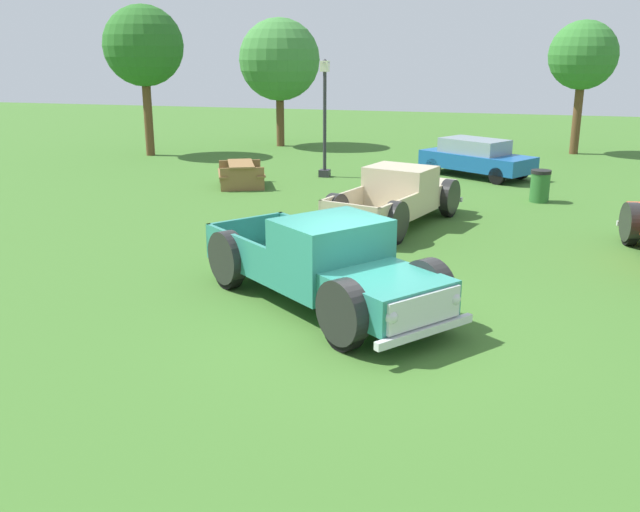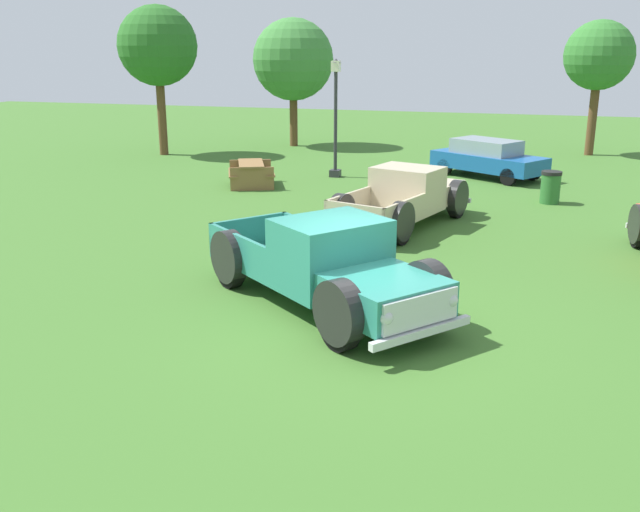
{
  "view_description": "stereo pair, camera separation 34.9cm",
  "coord_description": "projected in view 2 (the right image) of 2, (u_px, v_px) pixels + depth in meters",
  "views": [
    {
      "loc": [
        2.15,
        -10.81,
        4.45
      ],
      "look_at": [
        -0.92,
        0.72,
        0.9
      ],
      "focal_mm": 39.63,
      "sensor_mm": 36.0,
      "label": 1
    },
    {
      "loc": [
        2.48,
        -10.72,
        4.45
      ],
      "look_at": [
        -0.92,
        0.72,
        0.9
      ],
      "focal_mm": 39.63,
      "sensor_mm": 36.0,
      "label": 2
    }
  ],
  "objects": [
    {
      "name": "ground_plane",
      "position": [
        361.0,
        324.0,
        11.79
      ],
      "size": [
        80.0,
        80.0,
        0.0
      ],
      "primitive_type": "plane",
      "color": "#3D6B28"
    },
    {
      "name": "pickup_truck_foreground",
      "position": [
        333.0,
        268.0,
        12.18
      ],
      "size": [
        5.31,
        4.79,
        1.63
      ],
      "color": "#2D8475",
      "rests_on": "ground_plane"
    },
    {
      "name": "pickup_truck_behind_left",
      "position": [
        408.0,
        197.0,
        18.29
      ],
      "size": [
        3.11,
        5.17,
        1.49
      ],
      "color": "#C6B793",
      "rests_on": "ground_plane"
    },
    {
      "name": "sedan_distant_b",
      "position": [
        488.0,
        158.0,
        24.77
      ],
      "size": [
        4.22,
        3.49,
        1.33
      ],
      "color": "#195699",
      "rests_on": "ground_plane"
    },
    {
      "name": "lamp_post_near",
      "position": [
        336.0,
        116.0,
        24.46
      ],
      "size": [
        0.36,
        0.36,
        4.05
      ],
      "color": "#2D2D33",
      "rests_on": "ground_plane"
    },
    {
      "name": "picnic_table",
      "position": [
        251.0,
        171.0,
        23.3
      ],
      "size": [
        2.08,
        2.25,
        0.78
      ],
      "color": "olive",
      "rests_on": "ground_plane"
    },
    {
      "name": "trash_can",
      "position": [
        551.0,
        187.0,
        20.72
      ],
      "size": [
        0.59,
        0.59,
        0.95
      ],
      "color": "#2D6B2D",
      "rests_on": "ground_plane"
    },
    {
      "name": "oak_tree_east",
      "position": [
        158.0,
        47.0,
        28.96
      ],
      "size": [
        3.26,
        3.26,
        6.1
      ],
      "color": "brown",
      "rests_on": "ground_plane"
    },
    {
      "name": "oak_tree_west",
      "position": [
        293.0,
        60.0,
        31.79
      ],
      "size": [
        3.64,
        3.64,
        5.7
      ],
      "color": "brown",
      "rests_on": "ground_plane"
    },
    {
      "name": "oak_tree_center",
      "position": [
        599.0,
        56.0,
        28.97
      ],
      "size": [
        2.83,
        2.83,
        5.52
      ],
      "color": "brown",
      "rests_on": "ground_plane"
    }
  ]
}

